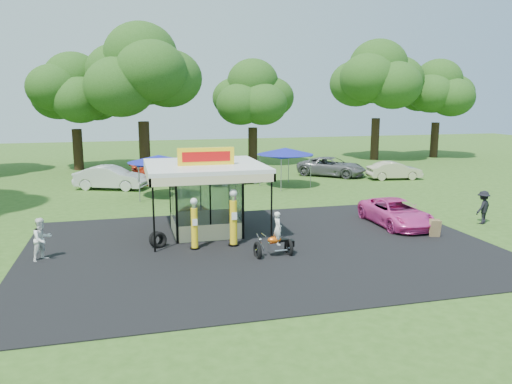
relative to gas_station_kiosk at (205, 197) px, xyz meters
The scene contains 24 objects.
ground 5.67m from the gas_station_kiosk, 68.18° to the right, with size 120.00×120.00×0.00m, color #30531A.
asphalt_apron 4.01m from the gas_station_kiosk, 56.26° to the right, with size 20.00×14.00×0.04m, color black.
gas_station_kiosk is the anchor object (origin of this frame).
gas_pump_left 2.73m from the gas_station_kiosk, 109.02° to the right, with size 0.42×0.42×2.26m.
gas_pump_right 2.65m from the gas_station_kiosk, 70.82° to the right, with size 0.48×0.48×2.55m.
motorcycle 4.94m from the gas_station_kiosk, 62.31° to the right, with size 1.67×0.89×1.95m.
spare_tires 3.33m from the gas_station_kiosk, 142.42° to the right, with size 0.92×0.81×0.75m.
a_frame_sign 10.88m from the gas_station_kiosk, 18.62° to the right, with size 0.52×0.56×0.85m.
kiosk_car 2.56m from the gas_station_kiosk, 90.00° to the left, with size 1.13×2.82×0.96m, color yellow.
pink_sedan 9.73m from the gas_station_kiosk, ahead, with size 2.23×4.83×1.34m, color #E93FA2.
spectator_west 7.40m from the gas_station_kiosk, 161.02° to the right, with size 0.85×0.66×1.75m, color white.
spectator_east_a 14.28m from the gas_station_kiosk, ahead, with size 1.12×0.64×1.73m, color black.
bg_car_a 14.28m from the gas_station_kiosk, 109.26° to the left, with size 1.76×5.05×1.66m, color silver.
bg_car_b 15.33m from the gas_station_kiosk, 92.34° to the left, with size 2.19×5.38×1.56m, color #AC220D.
bg_car_c 13.98m from the gas_station_kiosk, 72.22° to the left, with size 1.71×4.26×1.45m, color silver.
bg_car_d 19.97m from the gas_station_kiosk, 49.43° to the left, with size 2.59×5.62×1.56m, color slate.
bg_car_e 21.12m from the gas_station_kiosk, 35.61° to the left, with size 1.49×4.27×1.41m, color #BFB792.
tent_west 9.74m from the gas_station_kiosk, 99.04° to the left, with size 3.97×3.97×2.78m.
tent_east 13.62m from the gas_station_kiosk, 55.85° to the left, with size 4.10×4.10×2.86m.
oak_far_b 25.97m from the gas_station_kiosk, 107.66° to the left, with size 8.52×8.52×10.16m.
oak_far_c 22.49m from the gas_station_kiosk, 95.20° to the left, with size 10.57×10.57×12.46m.
oak_far_d 26.22m from the gas_station_kiosk, 70.71° to the left, with size 8.32×8.32×9.90m.
oak_far_e 33.25m from the gas_station_kiosk, 48.28° to the left, with size 10.11×10.11×12.03m.
oak_far_f 38.55m from the gas_station_kiosk, 40.37° to the left, with size 8.53×8.53×10.28m.
Camera 1 is at (-5.52, -18.10, 6.42)m, focal length 35.00 mm.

